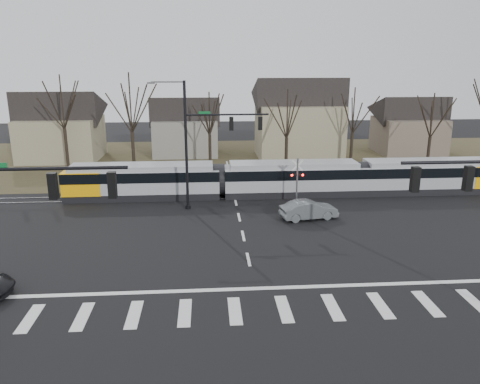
{
  "coord_description": "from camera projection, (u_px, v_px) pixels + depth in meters",
  "views": [
    {
      "loc": [
        -2.42,
        -24.11,
        11.59
      ],
      "look_at": [
        0.0,
        9.0,
        2.3
      ],
      "focal_mm": 35.0,
      "sensor_mm": 36.0,
      "label": 1
    }
  ],
  "objects": [
    {
      "name": "sedan",
      "position": [
        309.0,
        210.0,
        35.51
      ],
      "size": [
        3.1,
        4.92,
        1.44
      ],
      "primitive_type": "imported",
      "rotation": [
        0.0,
        0.0,
        1.76
      ],
      "color": "#5A5F62",
      "rests_on": "ground"
    },
    {
      "name": "signal_pole_near_left",
      "position": [
        5.0,
        216.0,
        18.42
      ],
      "size": [
        9.28,
        0.44,
        10.2
      ],
      "color": "black",
      "rests_on": "ground"
    },
    {
      "name": "crosswalk",
      "position": [
        260.0,
        310.0,
        22.61
      ],
      "size": [
        27.0,
        2.6,
        0.01
      ],
      "color": "silver",
      "rests_on": "ground"
    },
    {
      "name": "house_c",
      "position": [
        299.0,
        115.0,
        57.37
      ],
      "size": [
        10.8,
        8.64,
        10.1
      ],
      "color": "gray",
      "rests_on": "ground"
    },
    {
      "name": "tree_row",
      "position": [
        247.0,
        125.0,
        50.22
      ],
      "size": [
        59.2,
        7.2,
        10.0
      ],
      "color": "black",
      "rests_on": "ground"
    },
    {
      "name": "grass_verge",
      "position": [
        226.0,
        160.0,
        57.18
      ],
      "size": [
        140.0,
        28.0,
        0.01
      ],
      "primitive_type": "cube",
      "color": "#38331E",
      "rests_on": "ground"
    },
    {
      "name": "house_a",
      "position": [
        60.0,
        123.0,
        56.5
      ],
      "size": [
        9.72,
        8.64,
        8.6
      ],
      "color": "gray",
      "rests_on": "ground"
    },
    {
      "name": "signal_pole_far",
      "position": [
        206.0,
        139.0,
        36.75
      ],
      "size": [
        9.28,
        0.44,
        10.2
      ],
      "color": "black",
      "rests_on": "ground"
    },
    {
      "name": "house_d",
      "position": [
        409.0,
        122.0,
        60.68
      ],
      "size": [
        8.64,
        7.56,
        7.65
      ],
      "color": "brown",
      "rests_on": "ground"
    },
    {
      "name": "rail_crossing_signal",
      "position": [
        297.0,
        183.0,
        38.58
      ],
      "size": [
        1.08,
        0.36,
        4.0
      ],
      "color": "#59595B",
      "rests_on": "ground"
    },
    {
      "name": "rail_pair",
      "position": [
        234.0,
        196.0,
        41.62
      ],
      "size": [
        90.0,
        1.52,
        0.06
      ],
      "color": "#59595E",
      "rests_on": "ground"
    },
    {
      "name": "stop_line",
      "position": [
        255.0,
        288.0,
        24.72
      ],
      "size": [
        28.0,
        0.35,
        0.01
      ],
      "primitive_type": "cube",
      "color": "silver",
      "rests_on": "ground"
    },
    {
      "name": "lane_dashes",
      "position": [
        234.0,
        196.0,
        41.82
      ],
      "size": [
        0.18,
        30.0,
        0.01
      ],
      "color": "silver",
      "rests_on": "ground"
    },
    {
      "name": "tram",
      "position": [
        291.0,
        177.0,
        41.74
      ],
      "size": [
        39.43,
        2.93,
        2.99
      ],
      "color": "gray",
      "rests_on": "ground"
    },
    {
      "name": "house_b",
      "position": [
        186.0,
        123.0,
        59.61
      ],
      "size": [
        8.64,
        7.56,
        7.65
      ],
      "color": "slate",
      "rests_on": "ground"
    },
    {
      "name": "ground",
      "position": [
        252.0,
        274.0,
        26.45
      ],
      "size": [
        140.0,
        140.0,
        0.0
      ],
      "primitive_type": "plane",
      "color": "black"
    }
  ]
}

